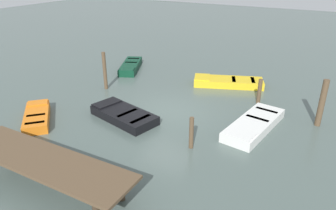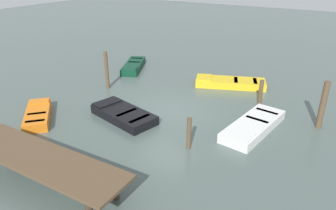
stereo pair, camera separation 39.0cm
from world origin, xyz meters
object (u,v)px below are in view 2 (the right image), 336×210
rowboat_black (123,114)px  mooring_piling_near_right (261,92)px  rowboat_dark_green (133,66)px  rowboat_orange (38,115)px  mooring_piling_mid_left (323,105)px  rowboat_white (253,126)px  rowboat_yellow (230,82)px  mooring_piling_center (189,133)px  dock_segment (41,160)px  mooring_piling_near_left (107,70)px

rowboat_black → mooring_piling_near_right: mooring_piling_near_right is taller
rowboat_dark_green → rowboat_black: (-3.98, 6.06, 0.00)m
rowboat_orange → mooring_piling_mid_left: (-10.93, -5.73, 0.83)m
rowboat_white → rowboat_yellow: bearing=-140.1°
mooring_piling_center → mooring_piling_mid_left: mooring_piling_mid_left is taller
mooring_piling_center → mooring_piling_near_right: (-1.10, -5.48, -0.02)m
dock_segment → rowboat_orange: size_ratio=2.32×
rowboat_orange → mooring_piling_near_left: mooring_piling_near_left is taller
rowboat_dark_green → mooring_piling_near_right: 8.88m
rowboat_white → mooring_piling_center: 3.15m
dock_segment → rowboat_white: (-4.69, -6.86, -0.63)m
rowboat_dark_green → rowboat_black: size_ratio=1.01×
rowboat_black → mooring_piling_near_left: bearing=-25.6°
dock_segment → rowboat_orange: 4.90m
rowboat_orange → mooring_piling_center: (-6.94, -1.37, 0.43)m
rowboat_dark_green → mooring_piling_mid_left: 11.94m
dock_segment → rowboat_yellow: dock_segment is taller
rowboat_dark_green → dock_segment: bearing=-2.3°
mooring_piling_center → mooring_piling_near_left: size_ratio=0.62×
mooring_piling_near_right → mooring_piling_mid_left: bearing=158.8°
rowboat_orange → mooring_piling_near_right: size_ratio=2.16×
mooring_piling_near_left → mooring_piling_near_right: size_ratio=1.67×
mooring_piling_near_left → mooring_piling_mid_left: bearing=-174.0°
rowboat_white → mooring_piling_near_right: bearing=-160.7°
mooring_piling_center → mooring_piling_mid_left: size_ratio=0.61×
mooring_piling_mid_left → mooring_piling_near_left: 10.87m
rowboat_black → mooring_piling_near_right: 6.80m
rowboat_yellow → rowboat_dark_green: bearing=-18.7°
mooring_piling_near_left → mooring_piling_near_right: mooring_piling_near_left is taller
rowboat_black → mooring_piling_mid_left: (-7.69, -3.67, 0.83)m
mooring_piling_mid_left → rowboat_white: bearing=36.8°
rowboat_orange → mooring_piling_near_right: mooring_piling_near_right is taller
dock_segment → mooring_piling_mid_left: mooring_piling_mid_left is taller
rowboat_black → rowboat_yellow: bearing=-98.7°
rowboat_orange → rowboat_yellow: same height
rowboat_orange → mooring_piling_mid_left: bearing=-109.1°
rowboat_orange → rowboat_black: (-3.24, -2.06, -0.00)m
rowboat_dark_green → mooring_piling_center: size_ratio=2.68×
rowboat_orange → mooring_piling_mid_left: 12.37m
rowboat_yellow → rowboat_black: same height
dock_segment → rowboat_yellow: (-1.92, -11.29, -0.63)m
mooring_piling_center → mooring_piling_near_left: bearing=-25.3°
mooring_piling_near_right → dock_segment: bearing=67.0°
rowboat_white → dock_segment: bearing=-26.4°
dock_segment → rowboat_dark_green: bearing=-67.8°
rowboat_dark_green → rowboat_yellow: size_ratio=0.85×
dock_segment → rowboat_black: size_ratio=1.84×
rowboat_white → rowboat_orange: bearing=-57.1°
mooring_piling_near_left → rowboat_white: bearing=176.0°
mooring_piling_near_left → dock_segment: bearing=117.1°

